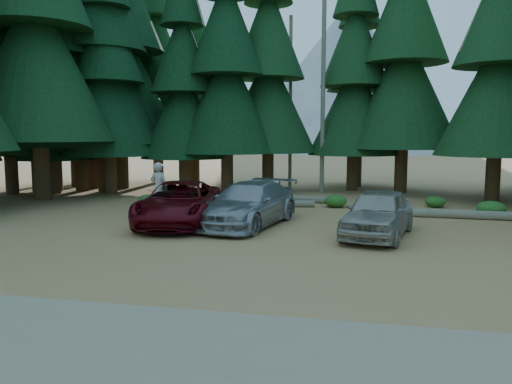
# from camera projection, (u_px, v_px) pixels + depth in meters

# --- Properties ---
(ground) EXTENTS (160.00, 160.00, 0.00)m
(ground) POSITION_uv_depth(u_px,v_px,m) (251.00, 252.00, 13.85)
(ground) COLOR #A57D46
(ground) RESTS_ON ground
(gravel_strip) EXTENTS (26.00, 3.50, 0.01)m
(gravel_strip) POSITION_uv_depth(u_px,v_px,m) (159.00, 350.00, 7.53)
(gravel_strip) COLOR tan
(gravel_strip) RESTS_ON ground
(forest_belt_north) EXTENTS (36.00, 7.00, 22.00)m
(forest_belt_north) POSITION_uv_depth(u_px,v_px,m) (308.00, 191.00, 28.43)
(forest_belt_north) COLOR black
(forest_belt_north) RESTS_ON ground
(snag_front) EXTENTS (0.24, 0.24, 12.00)m
(snag_front) POSITION_uv_depth(u_px,v_px,m) (323.00, 83.00, 27.08)
(snag_front) COLOR #6E6A58
(snag_front) RESTS_ON ground
(snag_back) EXTENTS (0.20, 0.20, 10.00)m
(snag_back) POSITION_uv_depth(u_px,v_px,m) (290.00, 104.00, 29.07)
(snag_back) COLOR #6E6A58
(snag_back) RESTS_ON ground
(mountain_peak) EXTENTS (48.00, 50.00, 28.00)m
(mountain_peak) POSITION_uv_depth(u_px,v_px,m) (335.00, 86.00, 98.66)
(mountain_peak) COLOR gray
(mountain_peak) RESTS_ON ground
(red_pickup) EXTENTS (3.39, 5.88, 1.54)m
(red_pickup) POSITION_uv_depth(u_px,v_px,m) (180.00, 203.00, 18.03)
(red_pickup) COLOR #5A0710
(red_pickup) RESTS_ON ground
(silver_minivan_center) EXTENTS (3.20, 5.64, 1.54)m
(silver_minivan_center) POSITION_uv_depth(u_px,v_px,m) (249.00, 204.00, 17.75)
(silver_minivan_center) COLOR #A1A3A9
(silver_minivan_center) RESTS_ON ground
(silver_minivan_right) EXTENTS (2.73, 4.72, 1.51)m
(silver_minivan_right) POSITION_uv_depth(u_px,v_px,m) (378.00, 213.00, 15.86)
(silver_minivan_right) COLOR #AAA497
(silver_minivan_right) RESTS_ON ground
(frisbee_player) EXTENTS (0.75, 0.54, 1.94)m
(frisbee_player) POSITION_uv_depth(u_px,v_px,m) (159.00, 187.00, 19.03)
(frisbee_player) COLOR beige
(frisbee_player) RESTS_ON ground
(log_left) EXTENTS (4.21, 0.94, 0.30)m
(log_left) POSITION_uv_depth(u_px,v_px,m) (267.00, 204.00, 22.36)
(log_left) COLOR #6E6A58
(log_left) RESTS_ON ground
(log_mid) EXTENTS (3.71, 1.43, 0.31)m
(log_mid) POSITION_uv_depth(u_px,v_px,m) (303.00, 199.00, 23.99)
(log_mid) COLOR #6E6A58
(log_mid) RESTS_ON ground
(log_right) EXTENTS (5.32, 0.62, 0.34)m
(log_right) POSITION_uv_depth(u_px,v_px,m) (459.00, 214.00, 19.26)
(log_right) COLOR #6E6A58
(log_right) RESTS_ON ground
(shrub_far_left) EXTENTS (1.04, 1.04, 0.57)m
(shrub_far_left) POSITION_uv_depth(u_px,v_px,m) (198.00, 199.00, 22.97)
(shrub_far_left) COLOR #2E671F
(shrub_far_left) RESTS_ON ground
(shrub_left) EXTENTS (0.83, 0.83, 0.46)m
(shrub_left) POSITION_uv_depth(u_px,v_px,m) (148.00, 199.00, 23.22)
(shrub_left) COLOR #2E671F
(shrub_left) RESTS_ON ground
(shrub_center_left) EXTENTS (1.17, 1.17, 0.65)m
(shrub_center_left) POSITION_uv_depth(u_px,v_px,m) (208.00, 204.00, 21.11)
(shrub_center_left) COLOR #2E671F
(shrub_center_left) RESTS_ON ground
(shrub_center_right) EXTENTS (1.02, 1.02, 0.56)m
(shrub_center_right) POSITION_uv_depth(u_px,v_px,m) (336.00, 201.00, 22.28)
(shrub_center_right) COLOR #2E671F
(shrub_center_right) RESTS_ON ground
(shrub_right) EXTENTS (0.98, 0.98, 0.54)m
(shrub_right) POSITION_uv_depth(u_px,v_px,m) (383.00, 200.00, 22.73)
(shrub_right) COLOR #2E671F
(shrub_right) RESTS_ON ground
(shrub_far_right) EXTENTS (0.90, 0.90, 0.49)m
(shrub_far_right) POSITION_uv_depth(u_px,v_px,m) (435.00, 202.00, 22.26)
(shrub_far_right) COLOR #2E671F
(shrub_far_right) RESTS_ON ground
(shrub_edge_east) EXTENTS (1.12, 1.12, 0.62)m
(shrub_edge_east) POSITION_uv_depth(u_px,v_px,m) (491.00, 209.00, 19.75)
(shrub_edge_east) COLOR #2E671F
(shrub_edge_east) RESTS_ON ground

